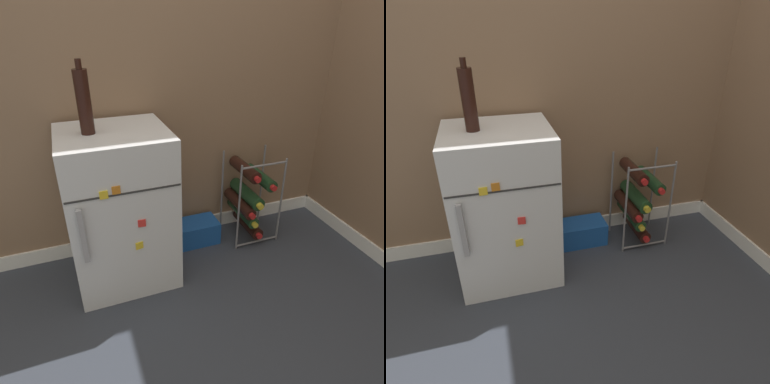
# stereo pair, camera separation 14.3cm
# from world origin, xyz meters

# --- Properties ---
(ground_plane) EXTENTS (14.00, 14.00, 0.00)m
(ground_plane) POSITION_xyz_m (0.00, 0.00, 0.00)
(ground_plane) COLOR #333842
(wall_back) EXTENTS (6.85, 0.07, 2.50)m
(wall_back) POSITION_xyz_m (0.00, 0.68, 1.24)
(wall_back) COLOR #84664C
(wall_back) RESTS_ON ground_plane
(mini_fridge) EXTENTS (0.51, 0.49, 0.82)m
(mini_fridge) POSITION_xyz_m (-0.48, 0.39, 0.41)
(mini_fridge) COLOR silver
(mini_fridge) RESTS_ON ground_plane
(wine_rack) EXTENTS (0.30, 0.33, 0.56)m
(wine_rack) POSITION_xyz_m (0.31, 0.47, 0.28)
(wine_rack) COLOR slate
(wine_rack) RESTS_ON ground_plane
(soda_box) EXTENTS (0.29, 0.17, 0.14)m
(soda_box) POSITION_xyz_m (-0.02, 0.53, 0.07)
(soda_box) COLOR #194C9E
(soda_box) RESTS_ON ground_plane
(fridge_top_bottle) EXTENTS (0.06, 0.06, 0.31)m
(fridge_top_bottle) POSITION_xyz_m (-0.58, 0.40, 0.96)
(fridge_top_bottle) COLOR black
(fridge_top_bottle) RESTS_ON mini_fridge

